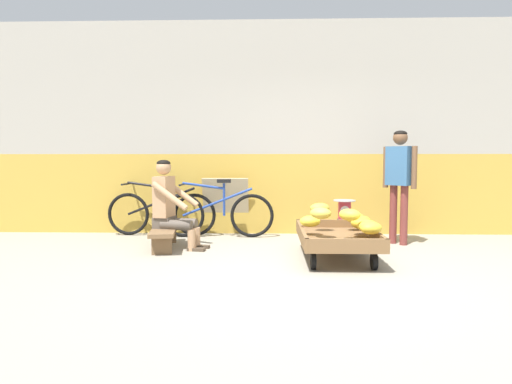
{
  "coord_description": "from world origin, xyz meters",
  "views": [
    {
      "loc": [
        -0.39,
        -4.17,
        1.15
      ],
      "look_at": [
        -0.56,
        1.24,
        0.75
      ],
      "focal_mm": 31.33,
      "sensor_mm": 36.0,
      "label": 1
    }
  ],
  "objects_px": {
    "sign_board": "(226,206)",
    "customer_adult": "(399,174)",
    "plastic_crate": "(344,232)",
    "bicycle_far_left": "(217,213)",
    "weighing_scale": "(344,210)",
    "banana_cart": "(336,238)",
    "vendor_seated": "(171,205)",
    "low_bench": "(165,233)",
    "bicycle_near_left": "(161,212)",
    "shopping_bag": "(358,241)"
  },
  "relations": [
    {
      "from": "sign_board",
      "to": "customer_adult",
      "type": "height_order",
      "value": "customer_adult"
    },
    {
      "from": "plastic_crate",
      "to": "bicycle_far_left",
      "type": "relative_size",
      "value": 0.22
    },
    {
      "from": "weighing_scale",
      "to": "bicycle_far_left",
      "type": "xyz_separation_m",
      "value": [
        -1.8,
        0.39,
        -0.1
      ]
    },
    {
      "from": "plastic_crate",
      "to": "bicycle_far_left",
      "type": "height_order",
      "value": "bicycle_far_left"
    },
    {
      "from": "banana_cart",
      "to": "bicycle_far_left",
      "type": "relative_size",
      "value": 0.87
    },
    {
      "from": "vendor_seated",
      "to": "banana_cart",
      "type": "bearing_deg",
      "value": -14.86
    },
    {
      "from": "low_bench",
      "to": "bicycle_far_left",
      "type": "xyz_separation_m",
      "value": [
        0.58,
        0.84,
        0.15
      ]
    },
    {
      "from": "plastic_crate",
      "to": "bicycle_near_left",
      "type": "xyz_separation_m",
      "value": [
        -2.66,
        0.5,
        0.2
      ]
    },
    {
      "from": "banana_cart",
      "to": "weighing_scale",
      "type": "height_order",
      "value": "weighing_scale"
    },
    {
      "from": "low_bench",
      "to": "plastic_crate",
      "type": "height_order",
      "value": "plastic_crate"
    },
    {
      "from": "vendor_seated",
      "to": "plastic_crate",
      "type": "distance_m",
      "value": 2.38
    },
    {
      "from": "banana_cart",
      "to": "weighing_scale",
      "type": "relative_size",
      "value": 4.81
    },
    {
      "from": "shopping_bag",
      "to": "customer_adult",
      "type": "bearing_deg",
      "value": 34.17
    },
    {
      "from": "customer_adult",
      "to": "bicycle_near_left",
      "type": "bearing_deg",
      "value": 170.35
    },
    {
      "from": "weighing_scale",
      "to": "shopping_bag",
      "type": "distance_m",
      "value": 0.6
    },
    {
      "from": "weighing_scale",
      "to": "bicycle_near_left",
      "type": "relative_size",
      "value": 0.18
    },
    {
      "from": "plastic_crate",
      "to": "sign_board",
      "type": "height_order",
      "value": "sign_board"
    },
    {
      "from": "vendor_seated",
      "to": "sign_board",
      "type": "bearing_deg",
      "value": 63.22
    },
    {
      "from": "weighing_scale",
      "to": "sign_board",
      "type": "height_order",
      "value": "sign_board"
    },
    {
      "from": "vendor_seated",
      "to": "customer_adult",
      "type": "height_order",
      "value": "customer_adult"
    },
    {
      "from": "plastic_crate",
      "to": "bicycle_far_left",
      "type": "distance_m",
      "value": 1.85
    },
    {
      "from": "customer_adult",
      "to": "bicycle_far_left",
      "type": "bearing_deg",
      "value": 169.57
    },
    {
      "from": "weighing_scale",
      "to": "shopping_bag",
      "type": "relative_size",
      "value": 1.25
    },
    {
      "from": "sign_board",
      "to": "customer_adult",
      "type": "relative_size",
      "value": 0.57
    },
    {
      "from": "low_bench",
      "to": "weighing_scale",
      "type": "relative_size",
      "value": 3.77
    },
    {
      "from": "plastic_crate",
      "to": "weighing_scale",
      "type": "distance_m",
      "value": 0.3
    },
    {
      "from": "bicycle_near_left",
      "to": "customer_adult",
      "type": "bearing_deg",
      "value": -9.65
    },
    {
      "from": "customer_adult",
      "to": "shopping_bag",
      "type": "xyz_separation_m",
      "value": [
        -0.62,
        -0.42,
        -0.83
      ]
    },
    {
      "from": "sign_board",
      "to": "customer_adult",
      "type": "xyz_separation_m",
      "value": [
        2.42,
        -0.79,
        0.52
      ]
    },
    {
      "from": "bicycle_near_left",
      "to": "sign_board",
      "type": "bearing_deg",
      "value": 12.59
    },
    {
      "from": "bicycle_far_left",
      "to": "sign_board",
      "type": "height_order",
      "value": "sign_board"
    },
    {
      "from": "banana_cart",
      "to": "plastic_crate",
      "type": "relative_size",
      "value": 4.0
    },
    {
      "from": "bicycle_far_left",
      "to": "customer_adult",
      "type": "distance_m",
      "value": 2.63
    },
    {
      "from": "weighing_scale",
      "to": "bicycle_far_left",
      "type": "bearing_deg",
      "value": 167.65
    },
    {
      "from": "bicycle_far_left",
      "to": "shopping_bag",
      "type": "relative_size",
      "value": 6.92
    },
    {
      "from": "bicycle_near_left",
      "to": "customer_adult",
      "type": "relative_size",
      "value": 1.09
    },
    {
      "from": "shopping_bag",
      "to": "sign_board",
      "type": "bearing_deg",
      "value": 146.0
    },
    {
      "from": "sign_board",
      "to": "shopping_bag",
      "type": "height_order",
      "value": "sign_board"
    },
    {
      "from": "bicycle_near_left",
      "to": "weighing_scale",
      "type": "bearing_deg",
      "value": -10.75
    },
    {
      "from": "bicycle_near_left",
      "to": "low_bench",
      "type": "bearing_deg",
      "value": -73.68
    },
    {
      "from": "plastic_crate",
      "to": "sign_board",
      "type": "bearing_deg",
      "value": 157.13
    },
    {
      "from": "banana_cart",
      "to": "low_bench",
      "type": "bearing_deg",
      "value": 165.33
    },
    {
      "from": "vendor_seated",
      "to": "weighing_scale",
      "type": "distance_m",
      "value": 2.34
    },
    {
      "from": "weighing_scale",
      "to": "low_bench",
      "type": "bearing_deg",
      "value": -169.48
    },
    {
      "from": "banana_cart",
      "to": "bicycle_far_left",
      "type": "xyz_separation_m",
      "value": [
        -1.54,
        1.39,
        0.11
      ]
    },
    {
      "from": "bicycle_near_left",
      "to": "customer_adult",
      "type": "height_order",
      "value": "customer_adult"
    },
    {
      "from": "low_bench",
      "to": "vendor_seated",
      "type": "bearing_deg",
      "value": -10.29
    },
    {
      "from": "vendor_seated",
      "to": "weighing_scale",
      "type": "xyz_separation_m",
      "value": [
        2.29,
        0.46,
        -0.11
      ]
    },
    {
      "from": "bicycle_far_left",
      "to": "shopping_bag",
      "type": "xyz_separation_m",
      "value": [
        1.89,
        -0.89,
        -0.23
      ]
    },
    {
      "from": "plastic_crate",
      "to": "bicycle_near_left",
      "type": "distance_m",
      "value": 2.71
    }
  ]
}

